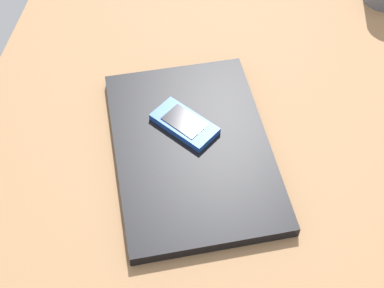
{
  "coord_description": "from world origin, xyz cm",
  "views": [
    {
      "loc": [
        38.81,
        0.87,
        66.4
      ],
      "look_at": [
        -8.34,
        -4.86,
        5.0
      ],
      "focal_mm": 50.09,
      "sensor_mm": 36.0,
      "label": 1
    }
  ],
  "objects": [
    {
      "name": "desk_surface",
      "position": [
        0.0,
        0.0,
        1.5
      ],
      "size": [
        120.0,
        80.0,
        3.0
      ],
      "primitive_type": "cube",
      "color": "olive",
      "rests_on": "ground"
    },
    {
      "name": "cell_phone_on_laptop",
      "position": [
        -11.67,
        -6.39,
        5.4
      ],
      "size": [
        9.52,
        10.91,
        1.21
      ],
      "color": "#1E479E",
      "rests_on": "laptop_closed"
    },
    {
      "name": "laptop_closed",
      "position": [
        -8.34,
        -4.86,
        3.92
      ],
      "size": [
        37.98,
        31.32,
        1.83
      ],
      "primitive_type": "cube",
      "rotation": [
        0.0,
        0.0,
        0.31
      ],
      "color": "black",
      "rests_on": "desk_surface"
    }
  ]
}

